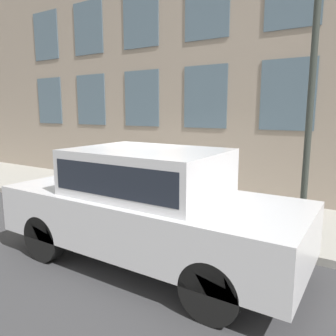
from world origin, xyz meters
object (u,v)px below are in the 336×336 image
parked_car_silver_near (148,202)px  street_lamp (315,47)px  fire_hydrant (171,198)px  person (165,182)px

parked_car_silver_near → street_lamp: (2.34, -1.92, 2.52)m
fire_hydrant → parked_car_silver_near: 2.02m
fire_hydrant → parked_car_silver_near: bearing=-159.0°
person → parked_car_silver_near: (-2.23, -1.12, 0.23)m
person → parked_car_silver_near: 2.51m
parked_car_silver_near → street_lamp: bearing=-39.4°
fire_hydrant → person: (0.39, 0.42, 0.23)m
fire_hydrant → parked_car_silver_near: parked_car_silver_near is taller
fire_hydrant → parked_car_silver_near: size_ratio=0.17×
fire_hydrant → person: size_ratio=0.77×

